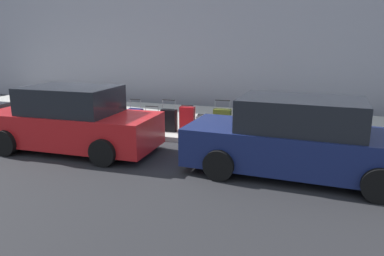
% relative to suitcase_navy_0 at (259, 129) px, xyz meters
% --- Properties ---
extents(ground_plane, '(40.00, 40.00, 0.00)m').
position_rel_suitcase_navy_0_xyz_m(ground_plane, '(3.90, 0.70, -0.40)').
color(ground_plane, black).
extents(sidewalk_curb, '(18.00, 5.00, 0.14)m').
position_rel_suitcase_navy_0_xyz_m(sidewalk_curb, '(3.90, -1.80, -0.33)').
color(sidewalk_curb, '#9E9B93').
rests_on(sidewalk_curb, ground_plane).
extents(suitcase_navy_0, '(0.50, 0.28, 0.80)m').
position_rel_suitcase_navy_0_xyz_m(suitcase_navy_0, '(0.00, 0.00, 0.00)').
color(suitcase_navy_0, navy).
rests_on(suitcase_navy_0, sidewalk_curb).
extents(suitcase_teal_1, '(0.38, 0.23, 0.96)m').
position_rel_suitcase_navy_0_xyz_m(suitcase_teal_1, '(0.53, -0.04, 0.06)').
color(suitcase_teal_1, '#0F606B').
rests_on(suitcase_teal_1, sidewalk_curb).
extents(suitcase_olive_2, '(0.51, 0.23, 1.01)m').
position_rel_suitcase_navy_0_xyz_m(suitcase_olive_2, '(1.06, -0.06, 0.11)').
color(suitcase_olive_2, '#59601E').
rests_on(suitcase_olive_2, sidewalk_curb).
extents(suitcase_silver_3, '(0.40, 0.24, 0.57)m').
position_rel_suitcase_navy_0_xyz_m(suitcase_silver_3, '(1.60, -0.01, -0.01)').
color(suitcase_silver_3, '#9EA0A8').
rests_on(suitcase_silver_3, sidewalk_curb).
extents(suitcase_red_4, '(0.44, 0.24, 0.81)m').
position_rel_suitcase_navy_0_xyz_m(suitcase_red_4, '(2.11, -0.05, 0.11)').
color(suitcase_red_4, red).
rests_on(suitcase_red_4, sidewalk_curb).
extents(suitcase_black_5, '(0.46, 0.23, 0.96)m').
position_rel_suitcase_navy_0_xyz_m(suitcase_black_5, '(2.65, 0.04, 0.07)').
color(suitcase_black_5, black).
rests_on(suitcase_black_5, sidewalk_curb).
extents(suitcase_maroon_6, '(0.48, 0.28, 0.72)m').
position_rel_suitcase_navy_0_xyz_m(suitcase_maroon_6, '(3.21, 0.01, -0.00)').
color(suitcase_maroon_6, maroon).
rests_on(suitcase_maroon_6, sidewalk_curb).
extents(suitcase_navy_7, '(0.43, 0.25, 0.91)m').
position_rel_suitcase_navy_0_xyz_m(suitcase_navy_7, '(3.75, 0.03, 0.04)').
color(suitcase_navy_7, navy).
rests_on(suitcase_navy_7, sidewalk_curb).
extents(fire_hydrant, '(0.39, 0.21, 0.81)m').
position_rel_suitcase_navy_0_xyz_m(fire_hydrant, '(4.52, 0.01, 0.16)').
color(fire_hydrant, '#D89E0C').
rests_on(fire_hydrant, sidewalk_curb).
extents(bollard_post, '(0.15, 0.15, 0.74)m').
position_rel_suitcase_navy_0_xyz_m(bollard_post, '(5.28, 0.16, 0.11)').
color(bollard_post, brown).
rests_on(bollard_post, sidewalk_curb).
extents(parking_meter, '(0.12, 0.09, 1.27)m').
position_rel_suitcase_navy_0_xyz_m(parking_meter, '(-1.35, -0.24, 0.56)').
color(parking_meter, slate).
rests_on(parking_meter, sidewalk_curb).
extents(parked_car_navy_0, '(4.81, 2.18, 1.64)m').
position_rel_suitcase_navy_0_xyz_m(parked_car_navy_0, '(-1.13, 2.19, 0.37)').
color(parked_car_navy_0, '#141E4C').
rests_on(parked_car_navy_0, ground_plane).
extents(parked_car_red_1, '(4.42, 2.02, 1.66)m').
position_rel_suitcase_navy_0_xyz_m(parked_car_red_1, '(4.44, 2.19, 0.37)').
color(parked_car_red_1, '#AD1619').
rests_on(parked_car_red_1, ground_plane).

